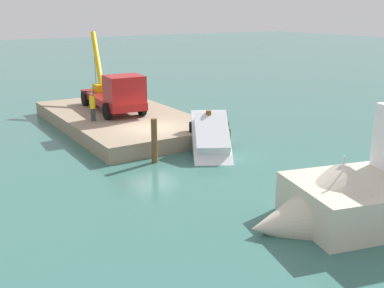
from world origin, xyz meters
The scene contains 7 objects.
ground centered at (0.00, 0.00, 0.00)m, with size 200.00×200.00×0.00m, color #386B60.
dock centered at (-4.18, 0.00, 0.42)m, with size 13.51×7.26×0.84m, color gray.
crane_truck centered at (-4.64, -0.12, 2.09)m, with size 9.52×2.90×4.80m.
dock_worker centered at (-3.23, -2.20, 1.72)m, with size 0.34×0.34×1.73m.
salvaged_car centered at (3.83, 1.45, 0.71)m, with size 4.68×3.77×2.97m.
piling_near centered at (3.31, -1.55, 1.10)m, with size 0.30×0.30×2.19m, color brown.
piling_mid centered at (3.04, 1.80, 1.07)m, with size 0.29×0.29×2.14m, color brown.
Camera 1 is at (22.37, -11.37, 7.20)m, focal length 43.06 mm.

